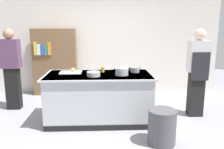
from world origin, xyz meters
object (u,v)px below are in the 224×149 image
object	(u,v)px
sauce_pan	(135,70)
person_guest	(11,67)
juice_cup	(103,69)
person_chef	(198,71)
trash_bin	(162,127)
onion	(73,70)
mixing_bowl	(94,74)
stock_pot	(122,71)
bookshelf	(55,62)

from	to	relation	value
sauce_pan	person_guest	xyz separation A→B (m)	(-2.54, 0.57, -0.04)
sauce_pan	juice_cup	xyz separation A→B (m)	(-0.61, 0.05, 0.00)
person_chef	person_guest	bearing A→B (deg)	85.23
trash_bin	person_chef	distance (m)	1.58
trash_bin	onion	bearing A→B (deg)	143.62
sauce_pan	trash_bin	size ratio (longest dim) A/B	0.44
person_chef	mixing_bowl	bearing A→B (deg)	103.23
mixing_bowl	trash_bin	bearing A→B (deg)	-35.65
mixing_bowl	person_guest	xyz separation A→B (m)	(-1.76, 0.90, -0.03)
onion	stock_pot	size ratio (longest dim) A/B	0.26
sauce_pan	bookshelf	world-z (taller)	bookshelf
stock_pot	trash_bin	size ratio (longest dim) A/B	0.56
mixing_bowl	person_guest	size ratio (longest dim) A/B	0.14
stock_pot	bookshelf	bearing A→B (deg)	129.77
person_guest	trash_bin	bearing A→B (deg)	73.21
stock_pot	mixing_bowl	xyz separation A→B (m)	(-0.50, -0.08, -0.02)
onion	mixing_bowl	world-z (taller)	onion
onion	mixing_bowl	bearing A→B (deg)	-38.25
mixing_bowl	bookshelf	bearing A→B (deg)	118.47
bookshelf	stock_pot	bearing A→B (deg)	-50.23
mixing_bowl	juice_cup	xyz separation A→B (m)	(0.16, 0.37, 0.01)
person_guest	mixing_bowl	bearing A→B (deg)	76.63
juice_cup	bookshelf	bearing A→B (deg)	127.58
onion	sauce_pan	bearing A→B (deg)	0.40
person_chef	bookshelf	distance (m)	3.48
juice_cup	person_guest	world-z (taller)	person_guest
trash_bin	juice_cup	bearing A→B (deg)	128.35
sauce_pan	person_chef	world-z (taller)	person_chef
onion	person_guest	distance (m)	1.48
onion	trash_bin	world-z (taller)	onion
person_chef	bookshelf	xyz separation A→B (m)	(-3.07, 1.63, -0.06)
person_chef	juice_cup	bearing A→B (deg)	92.68
stock_pot	bookshelf	size ratio (longest dim) A/B	0.18
onion	stock_pot	bearing A→B (deg)	-14.63
onion	trash_bin	size ratio (longest dim) A/B	0.15
trash_bin	person_chef	bearing A→B (deg)	48.88
trash_bin	bookshelf	world-z (taller)	bookshelf
stock_pot	sauce_pan	world-z (taller)	stock_pot
onion	mixing_bowl	size ratio (longest dim) A/B	0.33
bookshelf	person_chef	bearing A→B (deg)	-27.99
mixing_bowl	person_chef	world-z (taller)	person_chef
mixing_bowl	juice_cup	bearing A→B (deg)	66.16
stock_pot	juice_cup	size ratio (longest dim) A/B	3.01
mixing_bowl	bookshelf	size ratio (longest dim) A/B	0.14
onion	person_guest	bearing A→B (deg)	156.85
person_chef	person_guest	xyz separation A→B (m)	(-3.76, 0.56, -0.00)
stock_pot	juice_cup	distance (m)	0.45
juice_cup	mixing_bowl	bearing A→B (deg)	-113.84
onion	juice_cup	world-z (taller)	juice_cup
trash_bin	mixing_bowl	bearing A→B (deg)	144.35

